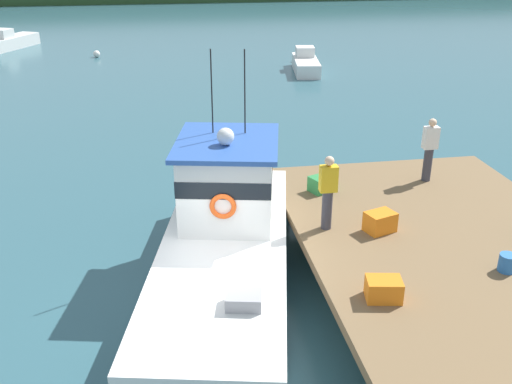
{
  "coord_description": "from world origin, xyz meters",
  "views": [
    {
      "loc": [
        -0.85,
        -9.85,
        6.94
      ],
      "look_at": [
        1.2,
        2.55,
        1.4
      ],
      "focal_mm": 41.03,
      "sensor_mm": 36.0,
      "label": 1
    }
  ],
  "objects_px": {
    "crate_stack_mid_dock": "(384,289)",
    "deckhand_by_the_boat": "(328,191)",
    "crate_single_far": "(322,184)",
    "deckhand_further_back": "(429,148)",
    "main_fishing_boat": "(226,239)",
    "moored_boat_outer_mooring": "(7,42)",
    "crate_stack_near_edge": "(380,222)",
    "bait_bucket": "(507,263)",
    "mooring_buoy_spare_mooring": "(97,54)",
    "moored_boat_off_the_point": "(305,63)"
  },
  "relations": [
    {
      "from": "bait_bucket",
      "to": "deckhand_by_the_boat",
      "type": "xyz_separation_m",
      "value": [
        -2.84,
        2.23,
        0.69
      ]
    },
    {
      "from": "crate_single_far",
      "to": "crate_stack_mid_dock",
      "type": "distance_m",
      "value": 4.66
    },
    {
      "from": "moored_boat_off_the_point",
      "to": "bait_bucket",
      "type": "bearing_deg",
      "value": -94.64
    },
    {
      "from": "crate_stack_near_edge",
      "to": "mooring_buoy_spare_mooring",
      "type": "distance_m",
      "value": 28.34
    },
    {
      "from": "moored_boat_off_the_point",
      "to": "crate_stack_near_edge",
      "type": "bearing_deg",
      "value": -99.72
    },
    {
      "from": "mooring_buoy_spare_mooring",
      "to": "deckhand_further_back",
      "type": "bearing_deg",
      "value": -67.35
    },
    {
      "from": "deckhand_further_back",
      "to": "moored_boat_outer_mooring",
      "type": "height_order",
      "value": "deckhand_further_back"
    },
    {
      "from": "mooring_buoy_spare_mooring",
      "to": "moored_boat_outer_mooring",
      "type": "bearing_deg",
      "value": 147.41
    },
    {
      "from": "deckhand_by_the_boat",
      "to": "moored_boat_outer_mooring",
      "type": "distance_m",
      "value": 33.35
    },
    {
      "from": "moored_boat_off_the_point",
      "to": "moored_boat_outer_mooring",
      "type": "height_order",
      "value": "moored_boat_outer_mooring"
    },
    {
      "from": "crate_stack_mid_dock",
      "to": "deckhand_by_the_boat",
      "type": "height_order",
      "value": "deckhand_by_the_boat"
    },
    {
      "from": "main_fishing_boat",
      "to": "deckhand_by_the_boat",
      "type": "height_order",
      "value": "main_fishing_boat"
    },
    {
      "from": "deckhand_further_back",
      "to": "moored_boat_off_the_point",
      "type": "distance_m",
      "value": 18.93
    },
    {
      "from": "bait_bucket",
      "to": "moored_boat_off_the_point",
      "type": "xyz_separation_m",
      "value": [
        1.88,
        23.19,
        -0.94
      ]
    },
    {
      "from": "deckhand_further_back",
      "to": "moored_boat_outer_mooring",
      "type": "bearing_deg",
      "value": 119.77
    },
    {
      "from": "main_fishing_boat",
      "to": "bait_bucket",
      "type": "height_order",
      "value": "main_fishing_boat"
    },
    {
      "from": "crate_stack_near_edge",
      "to": "moored_boat_outer_mooring",
      "type": "bearing_deg",
      "value": 114.55
    },
    {
      "from": "crate_stack_near_edge",
      "to": "bait_bucket",
      "type": "xyz_separation_m",
      "value": [
        1.76,
        -1.92,
        -0.04
      ]
    },
    {
      "from": "crate_stack_mid_dock",
      "to": "moored_boat_outer_mooring",
      "type": "xyz_separation_m",
      "value": [
        -13.31,
        33.37,
        -0.93
      ]
    },
    {
      "from": "bait_bucket",
      "to": "mooring_buoy_spare_mooring",
      "type": "bearing_deg",
      "value": 108.82
    },
    {
      "from": "moored_boat_outer_mooring",
      "to": "mooring_buoy_spare_mooring",
      "type": "bearing_deg",
      "value": -32.59
    },
    {
      "from": "crate_stack_mid_dock",
      "to": "deckhand_further_back",
      "type": "height_order",
      "value": "deckhand_further_back"
    },
    {
      "from": "deckhand_further_back",
      "to": "mooring_buoy_spare_mooring",
      "type": "bearing_deg",
      "value": 112.65
    },
    {
      "from": "mooring_buoy_spare_mooring",
      "to": "crate_single_far",
      "type": "bearing_deg",
      "value": -73.23
    },
    {
      "from": "deckhand_by_the_boat",
      "to": "deckhand_further_back",
      "type": "relative_size",
      "value": 1.0
    },
    {
      "from": "crate_stack_mid_dock",
      "to": "deckhand_further_back",
      "type": "distance_m",
      "value": 5.76
    },
    {
      "from": "main_fishing_boat",
      "to": "crate_stack_near_edge",
      "type": "relative_size",
      "value": 16.61
    },
    {
      "from": "crate_single_far",
      "to": "mooring_buoy_spare_mooring",
      "type": "xyz_separation_m",
      "value": [
        -7.5,
        24.87,
        -1.18
      ]
    },
    {
      "from": "bait_bucket",
      "to": "moored_boat_outer_mooring",
      "type": "bearing_deg",
      "value": 115.82
    },
    {
      "from": "crate_stack_mid_dock",
      "to": "deckhand_by_the_boat",
      "type": "bearing_deg",
      "value": 95.19
    },
    {
      "from": "crate_stack_near_edge",
      "to": "deckhand_by_the_boat",
      "type": "height_order",
      "value": "deckhand_by_the_boat"
    },
    {
      "from": "main_fishing_boat",
      "to": "moored_boat_off_the_point",
      "type": "bearing_deg",
      "value": 71.73
    },
    {
      "from": "moored_boat_outer_mooring",
      "to": "bait_bucket",
      "type": "bearing_deg",
      "value": -64.18
    },
    {
      "from": "moored_boat_off_the_point",
      "to": "deckhand_further_back",
      "type": "bearing_deg",
      "value": -94.54
    },
    {
      "from": "crate_single_far",
      "to": "moored_boat_off_the_point",
      "type": "relative_size",
      "value": 0.12
    },
    {
      "from": "deckhand_by_the_boat",
      "to": "mooring_buoy_spare_mooring",
      "type": "xyz_separation_m",
      "value": [
        -7.05,
        26.8,
        -1.85
      ]
    },
    {
      "from": "moored_boat_off_the_point",
      "to": "mooring_buoy_spare_mooring",
      "type": "distance_m",
      "value": 13.15
    },
    {
      "from": "deckhand_further_back",
      "to": "main_fishing_boat",
      "type": "bearing_deg",
      "value": -160.22
    },
    {
      "from": "crate_stack_mid_dock",
      "to": "mooring_buoy_spare_mooring",
      "type": "bearing_deg",
      "value": 103.89
    },
    {
      "from": "crate_stack_near_edge",
      "to": "mooring_buoy_spare_mooring",
      "type": "xyz_separation_m",
      "value": [
        -8.13,
        27.12,
        -1.21
      ]
    },
    {
      "from": "main_fishing_boat",
      "to": "deckhand_further_back",
      "type": "relative_size",
      "value": 6.11
    },
    {
      "from": "main_fishing_boat",
      "to": "crate_single_far",
      "type": "bearing_deg",
      "value": 33.48
    },
    {
      "from": "crate_single_far",
      "to": "bait_bucket",
      "type": "relative_size",
      "value": 1.76
    },
    {
      "from": "crate_single_far",
      "to": "crate_stack_mid_dock",
      "type": "height_order",
      "value": "crate_stack_mid_dock"
    },
    {
      "from": "crate_stack_mid_dock",
      "to": "bait_bucket",
      "type": "bearing_deg",
      "value": 10.77
    },
    {
      "from": "bait_bucket",
      "to": "deckhand_further_back",
      "type": "height_order",
      "value": "deckhand_further_back"
    },
    {
      "from": "crate_stack_near_edge",
      "to": "deckhand_further_back",
      "type": "height_order",
      "value": "deckhand_further_back"
    },
    {
      "from": "main_fishing_boat",
      "to": "crate_stack_near_edge",
      "type": "bearing_deg",
      "value": -9.72
    },
    {
      "from": "crate_stack_near_edge",
      "to": "moored_boat_outer_mooring",
      "type": "height_order",
      "value": "crate_stack_near_edge"
    },
    {
      "from": "deckhand_by_the_boat",
      "to": "mooring_buoy_spare_mooring",
      "type": "bearing_deg",
      "value": 104.75
    }
  ]
}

